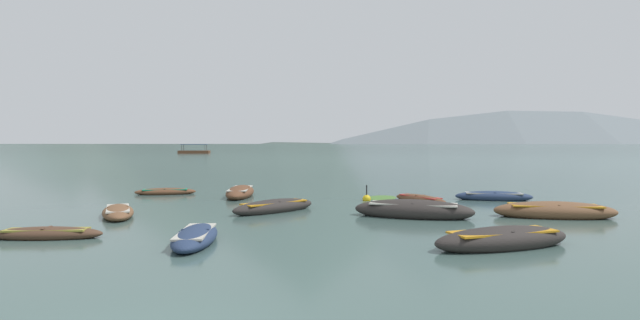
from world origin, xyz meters
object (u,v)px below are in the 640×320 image
object	(u,v)px
rowboat_3	(47,234)
rowboat_8	(503,239)
rowboat_5	(118,212)
rowboat_6	(494,196)
rowboat_9	(420,199)
rowboat_0	(274,207)
mooring_buoy	(367,199)
rowboat_1	(195,237)
ferry_0	(194,152)
rowboat_7	(413,210)
rowboat_2	(555,211)
rowboat_4	(240,192)
rowboat_10	(165,192)

from	to	relation	value
rowboat_3	rowboat_8	distance (m)	12.74
rowboat_5	rowboat_6	world-z (taller)	rowboat_6
rowboat_9	rowboat_5	bearing A→B (deg)	-156.57
rowboat_0	mooring_buoy	distance (m)	5.40
rowboat_6	rowboat_9	world-z (taller)	rowboat_6
rowboat_1	rowboat_6	bearing A→B (deg)	44.00
rowboat_3	rowboat_8	size ratio (longest dim) A/B	0.77
rowboat_9	ferry_0	size ratio (longest dim) A/B	0.37
ferry_0	rowboat_7	bearing A→B (deg)	-66.52
rowboat_2	ferry_0	xyz separation A→B (m)	(-48.63, 99.62, 0.22)
rowboat_5	ferry_0	bearing A→B (deg)	107.86
rowboat_3	rowboat_2	bearing A→B (deg)	17.54
rowboat_8	ferry_0	bearing A→B (deg)	113.29
rowboat_7	ferry_0	distance (m)	108.99
rowboat_4	rowboat_5	distance (m)	7.45
rowboat_2	rowboat_4	bearing A→B (deg)	156.36
rowboat_0	rowboat_3	xyz separation A→B (m)	(-5.62, -5.75, -0.06)
rowboat_8	rowboat_10	size ratio (longest dim) A/B	1.28
rowboat_5	rowboat_8	xyz separation A→B (m)	(12.74, -4.27, 0.06)
rowboat_0	rowboat_4	bearing A→B (deg)	117.40
rowboat_3	rowboat_9	xyz separation A→B (m)	(11.83, 9.21, 0.00)
rowboat_5	rowboat_7	size ratio (longest dim) A/B	0.75
rowboat_3	rowboat_10	bearing A→B (deg)	96.35
rowboat_9	rowboat_10	distance (m)	13.33
rowboat_4	rowboat_10	distance (m)	4.27
rowboat_10	ferry_0	world-z (taller)	ferry_0
ferry_0	rowboat_4	bearing A→B (deg)	-69.34
rowboat_5	ferry_0	world-z (taller)	ferry_0
rowboat_0	ferry_0	world-z (taller)	ferry_0
rowboat_0	rowboat_1	xyz separation A→B (m)	(-1.14, -6.03, -0.03)
rowboat_9	rowboat_6	bearing A→B (deg)	17.23
rowboat_0	rowboat_7	size ratio (longest dim) A/B	0.79
rowboat_1	rowboat_9	distance (m)	12.01
rowboat_6	rowboat_10	xyz separation A→B (m)	(-16.77, 1.23, -0.04)
rowboat_3	rowboat_10	size ratio (longest dim) A/B	0.98
rowboat_5	rowboat_9	world-z (taller)	rowboat_5
rowboat_3	mooring_buoy	size ratio (longest dim) A/B	3.78
rowboat_7	rowboat_8	distance (m)	5.27
rowboat_3	mooring_buoy	bearing A→B (deg)	45.74
rowboat_2	rowboat_6	bearing A→B (deg)	97.90
rowboat_2	rowboat_5	xyz separation A→B (m)	(-16.21, -1.04, -0.07)
rowboat_8	rowboat_10	distance (m)	18.30
rowboat_0	rowboat_8	world-z (taller)	rowboat_8
rowboat_4	rowboat_9	world-z (taller)	rowboat_4
rowboat_0	rowboat_1	distance (m)	6.14
rowboat_2	rowboat_6	distance (m)	5.27
rowboat_3	rowboat_8	world-z (taller)	rowboat_8
rowboat_2	ferry_0	distance (m)	110.86
rowboat_3	rowboat_8	bearing A→B (deg)	-0.85
rowboat_2	mooring_buoy	size ratio (longest dim) A/B	5.17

